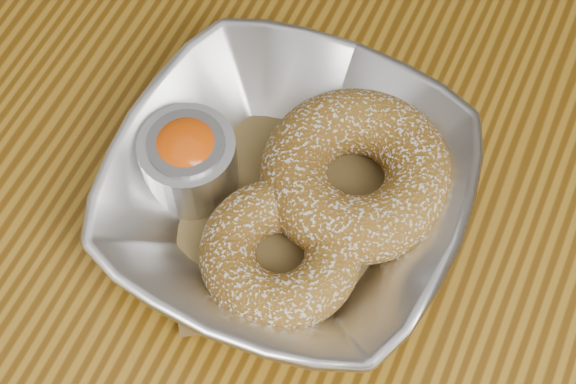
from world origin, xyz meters
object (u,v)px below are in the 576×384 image
at_px(donut_front, 280,253).
at_px(ramekin, 189,160).
at_px(table, 264,235).
at_px(donut_back, 356,174).
at_px(serving_bowl, 288,195).

xyz_separation_m(donut_front, ramekin, (-0.07, 0.03, 0.01)).
bearing_deg(donut_front, table, 125.19).
bearing_deg(table, donut_back, 4.50).
distance_m(donut_back, donut_front, 0.07).
xyz_separation_m(donut_back, ramekin, (-0.09, -0.03, 0.00)).
height_order(table, serving_bowl, serving_bowl).
height_order(serving_bowl, ramekin, ramekin).
xyz_separation_m(donut_back, donut_front, (-0.02, -0.06, -0.00)).
bearing_deg(donut_back, serving_bowl, -139.18).
bearing_deg(donut_back, donut_front, -107.66).
xyz_separation_m(table, donut_front, (0.04, -0.06, 0.13)).
bearing_deg(ramekin, donut_front, -22.02).
distance_m(table, donut_front, 0.14).
xyz_separation_m(table, ramekin, (-0.03, -0.03, 0.13)).
relative_size(table, donut_front, 12.83).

